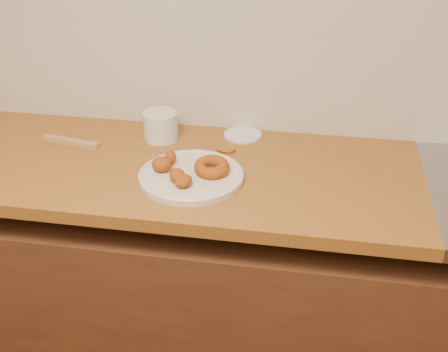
{
  "coord_description": "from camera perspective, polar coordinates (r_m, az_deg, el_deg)",
  "views": [
    {
      "loc": [
        0.16,
        0.23,
        1.72
      ],
      "look_at": [
        -0.07,
        1.59,
        0.93
      ],
      "focal_mm": 45.0,
      "sensor_mm": 36.0,
      "label": 1
    }
  ],
  "objects": [
    {
      "name": "wooden_utensil",
      "position": [
        1.9,
        -15.34,
        3.39
      ],
      "size": [
        0.21,
        0.06,
        0.02
      ],
      "primitive_type": "cube",
      "rotation": [
        0.0,
        0.0,
        -0.17
      ],
      "color": "#9D7E4F",
      "rests_on": "butcher_block"
    },
    {
      "name": "butcher_block",
      "position": [
        1.87,
        -17.13,
        1.66
      ],
      "size": [
        2.3,
        0.62,
        0.04
      ],
      "primitive_type": "cube",
      "color": "#935825",
      "rests_on": "base_cabinet"
    },
    {
      "name": "donut_plate",
      "position": [
        1.63,
        -3.34,
        -0.01
      ],
      "size": [
        0.31,
        0.31,
        0.02
      ],
      "primitive_type": "cylinder",
      "color": "beige",
      "rests_on": "butcher_block"
    },
    {
      "name": "base_cabinet",
      "position": [
        1.98,
        2.67,
        -12.51
      ],
      "size": [
        3.6,
        0.6,
        0.77
      ],
      "primitive_type": "cube",
      "color": "#543319",
      "rests_on": "floor"
    },
    {
      "name": "tub_lid",
      "position": [
        1.89,
        1.92,
        4.19
      ],
      "size": [
        0.16,
        0.16,
        0.01
      ],
      "primitive_type": "cylinder",
      "rotation": [
        0.0,
        0.0,
        -0.26
      ],
      "color": "silver",
      "rests_on": "butcher_block"
    },
    {
      "name": "backsplash",
      "position": [
        1.84,
        4.51,
        13.27
      ],
      "size": [
        3.6,
        0.02,
        0.6
      ],
      "primitive_type": "cube",
      "color": "#B9B5A6",
      "rests_on": "wall_back"
    },
    {
      "name": "plastic_tub",
      "position": [
        1.86,
        -6.43,
        5.1
      ],
      "size": [
        0.11,
        0.11,
        0.09
      ],
      "primitive_type": "cylinder",
      "rotation": [
        0.0,
        0.0,
        -0.01
      ],
      "color": "silver",
      "rests_on": "butcher_block"
    },
    {
      "name": "ring_donut",
      "position": [
        1.62,
        -1.28,
        0.92
      ],
      "size": [
        0.14,
        0.14,
        0.05
      ],
      "primitive_type": "torus",
      "rotation": [
        0.1,
        0.0,
        0.35
      ],
      "color": "#9E5213",
      "rests_on": "donut_plate"
    },
    {
      "name": "brass_jar_lid",
      "position": [
        1.79,
        0.22,
        2.76
      ],
      "size": [
        0.08,
        0.08,
        0.01
      ],
      "primitive_type": "cylinder",
      "rotation": [
        0.0,
        0.0,
        0.42
      ],
      "color": "#B1812E",
      "rests_on": "butcher_block"
    },
    {
      "name": "fried_dough_chunks",
      "position": [
        1.61,
        -5.33,
        0.66
      ],
      "size": [
        0.14,
        0.18,
        0.04
      ],
      "color": "#9E5213",
      "rests_on": "donut_plate"
    }
  ]
}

